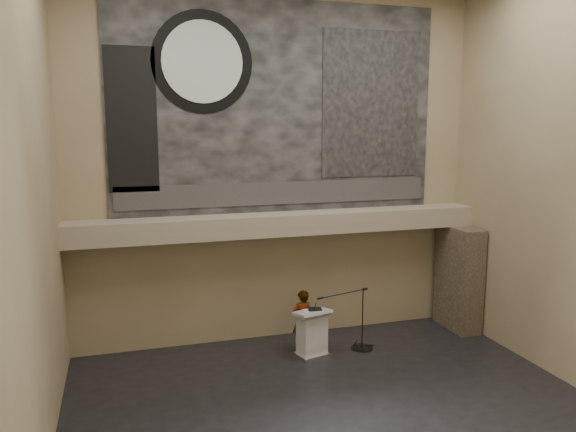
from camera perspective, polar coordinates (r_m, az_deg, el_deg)
name	(u,v)px	position (r m, az deg, el deg)	size (l,w,h in m)	color
floor	(337,410)	(11.21, 5.04, -19.03)	(10.00, 10.00, 0.00)	black
wall_back	(278,168)	(13.69, -0.98, 4.86)	(10.00, 0.02, 8.50)	#877656
wall_front	(481,223)	(6.44, 18.99, -0.72)	(10.00, 0.02, 8.50)	#877656
wall_left	(32,196)	(9.27, -24.56, 1.88)	(0.02, 8.00, 8.50)	#877656
wall_right	(571,178)	(12.69, 26.82, 3.50)	(0.02, 8.00, 8.50)	#877656
soffit	(283,224)	(13.48, -0.50, -0.78)	(10.00, 0.80, 0.50)	gray
sprinkler_left	(218,239)	(13.13, -7.15, -2.38)	(0.04, 0.04, 0.06)	#B2893D
sprinkler_right	(357,231)	(14.13, 6.98, -1.54)	(0.04, 0.04, 0.06)	#B2893D
banner	(279,108)	(13.63, -0.96, 10.94)	(8.00, 0.05, 5.00)	black
banner_text_strip	(279,193)	(13.69, -0.89, 2.33)	(7.76, 0.02, 0.55)	#2E2E2E
banner_clock_rim	(202,62)	(13.27, -8.69, 15.21)	(2.30, 2.30, 0.02)	black
banner_clock_face	(203,62)	(13.25, -8.67, 15.22)	(1.84, 1.84, 0.02)	silver
banner_building_print	(371,104)	(14.44, 8.46, 11.15)	(2.60, 0.02, 3.60)	black
banner_brick_print	(132,120)	(13.06, -15.60, 9.36)	(1.10, 0.02, 3.20)	black
stone_pier	(459,278)	(15.40, 16.95, -6.02)	(0.60, 1.40, 2.70)	#3D3225
lectern	(312,333)	(13.20, 2.45, -11.83)	(0.90, 0.73, 1.14)	silver
binder	(315,309)	(13.06, 2.76, -9.44)	(0.31, 0.25, 0.04)	black
papers	(309,311)	(12.99, 2.17, -9.61)	(0.22, 0.31, 0.01)	silver
speaker_person	(302,320)	(13.48, 1.44, -10.55)	(0.53, 0.35, 1.47)	white
mic_stand	(360,339)	(13.82, 7.36, -12.33)	(1.53, 0.63, 1.50)	black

